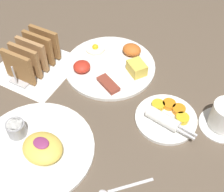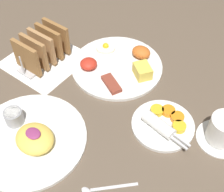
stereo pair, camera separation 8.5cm
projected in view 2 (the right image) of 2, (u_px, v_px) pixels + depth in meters
ground_plane at (90, 104)px, 0.88m from camera, size 3.00×3.00×0.00m
napkin_flat at (45, 60)px, 0.99m from camera, size 0.22×0.22×0.00m
plate_breakfast at (119, 65)px, 0.97m from camera, size 0.28×0.28×0.05m
plate_condiments at (163, 124)px, 0.82m from camera, size 0.18×0.17×0.04m
plate_foreground at (30, 137)px, 0.79m from camera, size 0.29×0.29×0.06m
toast_rack at (42, 48)px, 0.96m from camera, size 0.10×0.18×0.10m
coffee_cup at (223, 131)px, 0.77m from camera, size 0.12×0.12×0.08m
teaspoon at (100, 188)px, 0.71m from camera, size 0.10×0.10×0.01m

